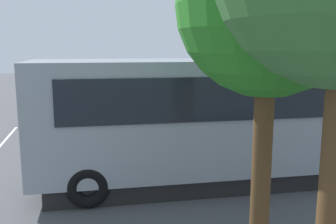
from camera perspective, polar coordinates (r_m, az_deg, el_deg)
ground_plane at (r=15.17m, az=1.63°, el=-3.80°), size 80.00×80.00×0.00m
tour_bus at (r=9.97m, az=6.23°, el=-1.43°), size 9.06×2.76×3.25m
spectator_far_left at (r=13.05m, az=6.68°, el=-1.39°), size 0.58×0.36×1.75m
spectator_left at (r=12.41m, az=3.22°, el=-2.07°), size 0.58×0.34×1.72m
spectator_centre at (r=12.37m, az=-1.16°, el=-1.83°), size 0.58×0.35×1.80m
parked_motorcycle_silver at (r=12.25m, az=8.49°, el=-4.91°), size 2.05×0.62×0.99m
stunt_motorcycle at (r=17.00m, az=-5.61°, el=-0.24°), size 2.05×0.61×1.23m
traffic_cone at (r=18.44m, az=3.55°, el=-0.39°), size 0.34×0.34×0.63m
bay_line_a at (r=18.36m, az=16.56°, el=-1.79°), size 0.12×4.25×0.01m
bay_line_b at (r=17.13m, az=7.79°, el=-2.28°), size 0.13×4.62×0.01m
bay_line_c at (r=16.37m, az=-2.07°, el=-2.77°), size 0.12×4.05×0.01m
bay_line_d at (r=16.12m, az=-12.56°, el=-3.20°), size 0.12×3.85×0.01m
bay_line_e at (r=16.43m, az=-23.01°, el=-3.52°), size 0.12×3.88×0.01m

